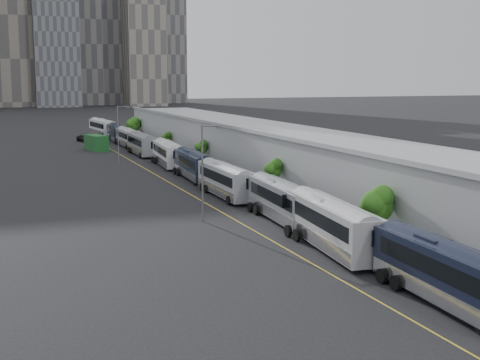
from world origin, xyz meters
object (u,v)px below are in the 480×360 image
bus_4 (226,183)px  bus_9 (117,134)px  bus_10 (102,129)px  street_lamp_far (119,131)px  bus_3 (282,204)px  bus_7 (142,146)px  bus_6 (168,156)px  suv (87,138)px  bus_8 (128,139)px  bus_1 (447,279)px  bus_2 (332,229)px  shipping_container (96,143)px  street_lamp_near (204,166)px  bus_5 (194,167)px

bus_4 → bus_9: bearing=89.8°
bus_10 → street_lamp_far: 52.84m
bus_3 → bus_7: 58.43m
bus_6 → suv: (-6.18, 44.10, -0.85)m
street_lamp_far → bus_8: bearing=75.8°
bus_1 → bus_3: bearing=91.5°
bus_2 → street_lamp_far: size_ratio=1.53×
suv → bus_1: bearing=-103.7°
bus_4 → bus_2: bearing=-89.9°
bus_2 → shipping_container: size_ratio=2.20×
bus_10 → bus_9: bearing=-92.3°
street_lamp_far → shipping_container: size_ratio=1.43×
bus_1 → bus_3: 25.30m
bus_7 → shipping_container: (-6.36, 10.24, -0.17)m
bus_8 → suv: (-6.20, 13.45, -0.78)m
bus_3 → street_lamp_far: street_lamp_far is taller
bus_2 → bus_6: size_ratio=1.06×
bus_8 → bus_1: bearing=-90.6°
bus_8 → bus_2: bearing=-90.8°
bus_4 → suv: 72.68m
bus_1 → bus_4: size_ratio=1.03×
bus_1 → bus_8: bus_1 is taller
street_lamp_near → shipping_container: size_ratio=1.43×
bus_5 → bus_10: size_ratio=0.95×
shipping_container → bus_10: bearing=67.4°
bus_4 → bus_5: bus_4 is taller
bus_6 → bus_3: bearing=-85.4°
bus_6 → bus_7: 16.04m
bus_1 → bus_9: 110.82m
street_lamp_near → shipping_container: 66.34m
bus_5 → bus_9: 57.00m
bus_2 → bus_7: bearing=95.7°
bus_2 → suv: (-5.42, 97.92, -0.95)m
bus_5 → street_lamp_far: size_ratio=1.42×
bus_3 → bus_7: bearing=94.5°
bus_10 → suv: bus_10 is taller
bus_8 → bus_10: bus_10 is taller
bus_5 → bus_7: 29.90m
bus_7 → bus_9: 27.11m
bus_4 → street_lamp_far: bearing=100.2°
bus_10 → bus_2: bearing=-95.3°
bus_6 → bus_9: bearing=94.5°
bus_4 → bus_7: size_ratio=0.99×
shipping_container → suv: bearing=76.2°
bus_1 → bus_5: (0.44, 53.82, -0.04)m
bus_6 → bus_7: bus_6 is taller
bus_1 → bus_7: 83.72m
bus_4 → street_lamp_near: bearing=-118.0°
street_lamp_near → shipping_container: (0.02, 66.23, -3.84)m
bus_7 → bus_9: bearing=89.3°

